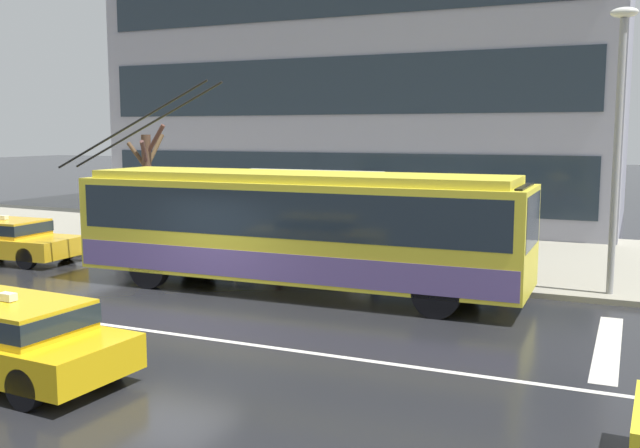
{
  "coord_description": "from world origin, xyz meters",
  "views": [
    {
      "loc": [
        9.05,
        -12.34,
        3.91
      ],
      "look_at": [
        1.98,
        3.61,
        1.64
      ],
      "focal_mm": 40.01,
      "sensor_mm": 36.0,
      "label": 1
    }
  ],
  "objects_px": {
    "pedestrian_walking_past": "(278,207)",
    "pedestrian_approaching_curb": "(376,237)",
    "taxi_queued_behind_bus": "(7,238)",
    "street_lamp": "(618,127)",
    "taxi_oncoming_near": "(5,335)",
    "trolleybus": "(297,227)",
    "pedestrian_at_shelter": "(505,211)",
    "bus_shelter": "(308,195)",
    "street_tree_bare": "(148,183)"
  },
  "relations": [
    {
      "from": "trolleybus",
      "to": "bus_shelter",
      "type": "bearing_deg",
      "value": 109.96
    },
    {
      "from": "trolleybus",
      "to": "pedestrian_at_shelter",
      "type": "relative_size",
      "value": 6.08
    },
    {
      "from": "taxi_oncoming_near",
      "to": "street_tree_bare",
      "type": "relative_size",
      "value": 1.11
    },
    {
      "from": "taxi_queued_behind_bus",
      "to": "pedestrian_walking_past",
      "type": "distance_m",
      "value": 8.32
    },
    {
      "from": "pedestrian_at_shelter",
      "to": "street_tree_bare",
      "type": "bearing_deg",
      "value": 179.82
    },
    {
      "from": "taxi_queued_behind_bus",
      "to": "bus_shelter",
      "type": "height_order",
      "value": "bus_shelter"
    },
    {
      "from": "bus_shelter",
      "to": "street_lamp",
      "type": "bearing_deg",
      "value": -6.06
    },
    {
      "from": "street_tree_bare",
      "to": "trolleybus",
      "type": "bearing_deg",
      "value": -25.57
    },
    {
      "from": "taxi_queued_behind_bus",
      "to": "street_tree_bare",
      "type": "bearing_deg",
      "value": 47.45
    },
    {
      "from": "taxi_oncoming_near",
      "to": "street_tree_bare",
      "type": "distance_m",
      "value": 12.18
    },
    {
      "from": "trolleybus",
      "to": "pedestrian_approaching_curb",
      "type": "height_order",
      "value": "trolleybus"
    },
    {
      "from": "taxi_oncoming_near",
      "to": "street_lamp",
      "type": "distance_m",
      "value": 13.36
    },
    {
      "from": "pedestrian_approaching_curb",
      "to": "pedestrian_walking_past",
      "type": "xyz_separation_m",
      "value": [
        -3.32,
        0.71,
        0.6
      ]
    },
    {
      "from": "trolleybus",
      "to": "pedestrian_at_shelter",
      "type": "height_order",
      "value": "trolleybus"
    },
    {
      "from": "taxi_queued_behind_bus",
      "to": "pedestrian_at_shelter",
      "type": "height_order",
      "value": "pedestrian_at_shelter"
    },
    {
      "from": "trolleybus",
      "to": "street_lamp",
      "type": "distance_m",
      "value": 7.78
    },
    {
      "from": "street_lamp",
      "to": "street_tree_bare",
      "type": "height_order",
      "value": "street_lamp"
    },
    {
      "from": "trolleybus",
      "to": "taxi_oncoming_near",
      "type": "bearing_deg",
      "value": -101.75
    },
    {
      "from": "pedestrian_at_shelter",
      "to": "street_lamp",
      "type": "bearing_deg",
      "value": -22.47
    },
    {
      "from": "pedestrian_approaching_curb",
      "to": "pedestrian_walking_past",
      "type": "height_order",
      "value": "pedestrian_walking_past"
    },
    {
      "from": "bus_shelter",
      "to": "pedestrian_approaching_curb",
      "type": "relative_size",
      "value": 2.64
    },
    {
      "from": "bus_shelter",
      "to": "taxi_queued_behind_bus",
      "type": "bearing_deg",
      "value": -161.74
    },
    {
      "from": "street_lamp",
      "to": "taxi_queued_behind_bus",
      "type": "bearing_deg",
      "value": -173.21
    },
    {
      "from": "taxi_queued_behind_bus",
      "to": "street_lamp",
      "type": "bearing_deg",
      "value": 6.79
    },
    {
      "from": "taxi_queued_behind_bus",
      "to": "pedestrian_walking_past",
      "type": "bearing_deg",
      "value": 21.74
    },
    {
      "from": "trolleybus",
      "to": "street_lamp",
      "type": "bearing_deg",
      "value": 17.36
    },
    {
      "from": "street_lamp",
      "to": "trolleybus",
      "type": "bearing_deg",
      "value": -162.64
    },
    {
      "from": "pedestrian_at_shelter",
      "to": "street_tree_bare",
      "type": "distance_m",
      "value": 11.4
    },
    {
      "from": "bus_shelter",
      "to": "street_tree_bare",
      "type": "bearing_deg",
      "value": 177.47
    },
    {
      "from": "trolleybus",
      "to": "pedestrian_walking_past",
      "type": "bearing_deg",
      "value": 123.86
    },
    {
      "from": "taxi_queued_behind_bus",
      "to": "pedestrian_at_shelter",
      "type": "relative_size",
      "value": 2.14
    },
    {
      "from": "taxi_queued_behind_bus",
      "to": "taxi_oncoming_near",
      "type": "xyz_separation_m",
      "value": [
        8.31,
        -7.65,
        -0.0
      ]
    },
    {
      "from": "bus_shelter",
      "to": "pedestrian_walking_past",
      "type": "relative_size",
      "value": 2.13
    },
    {
      "from": "bus_shelter",
      "to": "pedestrian_approaching_curb",
      "type": "xyz_separation_m",
      "value": [
        2.25,
        -0.53,
        -1.0
      ]
    },
    {
      "from": "trolleybus",
      "to": "bus_shelter",
      "type": "relative_size",
      "value": 2.96
    },
    {
      "from": "bus_shelter",
      "to": "street_lamp",
      "type": "relative_size",
      "value": 0.65
    },
    {
      "from": "trolleybus",
      "to": "pedestrian_approaching_curb",
      "type": "xyz_separation_m",
      "value": [
        1.14,
        2.55,
        -0.52
      ]
    },
    {
      "from": "taxi_oncoming_near",
      "to": "pedestrian_approaching_curb",
      "type": "relative_size",
      "value": 2.75
    },
    {
      "from": "bus_shelter",
      "to": "street_tree_bare",
      "type": "height_order",
      "value": "street_tree_bare"
    },
    {
      "from": "pedestrian_at_shelter",
      "to": "pedestrian_walking_past",
      "type": "xyz_separation_m",
      "value": [
        -6.61,
        -0.05,
        -0.16
      ]
    },
    {
      "from": "pedestrian_at_shelter",
      "to": "bus_shelter",
      "type": "bearing_deg",
      "value": -177.7
    },
    {
      "from": "pedestrian_approaching_curb",
      "to": "street_lamp",
      "type": "height_order",
      "value": "street_lamp"
    },
    {
      "from": "street_lamp",
      "to": "taxi_oncoming_near",
      "type": "bearing_deg",
      "value": -131.71
    },
    {
      "from": "street_lamp",
      "to": "bus_shelter",
      "type": "bearing_deg",
      "value": 173.94
    },
    {
      "from": "trolleybus",
      "to": "pedestrian_walking_past",
      "type": "relative_size",
      "value": 6.32
    },
    {
      "from": "bus_shelter",
      "to": "street_lamp",
      "type": "xyz_separation_m",
      "value": [
        8.18,
        -0.87,
        1.92
      ]
    },
    {
      "from": "street_lamp",
      "to": "street_tree_bare",
      "type": "distance_m",
      "value": 14.19
    },
    {
      "from": "pedestrian_at_shelter",
      "to": "pedestrian_approaching_curb",
      "type": "height_order",
      "value": "pedestrian_at_shelter"
    },
    {
      "from": "pedestrian_walking_past",
      "to": "pedestrian_approaching_curb",
      "type": "bearing_deg",
      "value": -12.02
    },
    {
      "from": "bus_shelter",
      "to": "pedestrian_at_shelter",
      "type": "distance_m",
      "value": 5.55
    }
  ]
}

